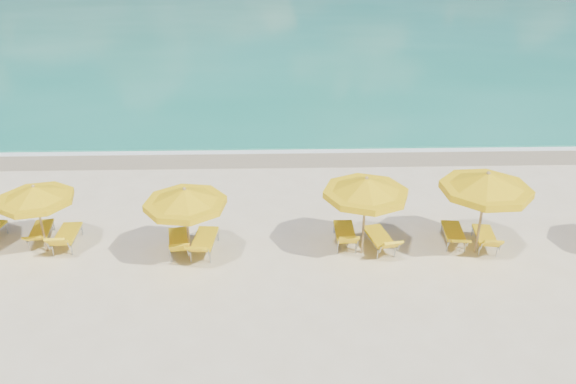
{
  "coord_description": "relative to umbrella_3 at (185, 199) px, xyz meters",
  "views": [
    {
      "loc": [
        -0.43,
        -14.08,
        8.79
      ],
      "look_at": [
        0.0,
        1.5,
        1.2
      ],
      "focal_mm": 35.0,
      "sensor_mm": 36.0,
      "label": 1
    }
  ],
  "objects": [
    {
      "name": "foam_line",
      "position": [
        2.84,
        8.64,
        -1.98
      ],
      "size": [
        120.0,
        1.2,
        0.03
      ],
      "primitive_type": "cube",
      "color": "white",
      "rests_on": "ground"
    },
    {
      "name": "whitecap_near",
      "position": [
        -3.16,
        17.44,
        -1.98
      ],
      "size": [
        14.0,
        0.36,
        0.05
      ],
      "primitive_type": "cube",
      "color": "white",
      "rests_on": "ground"
    },
    {
      "name": "ground_plane",
      "position": [
        2.84,
        0.44,
        -1.98
      ],
      "size": [
        120.0,
        120.0,
        0.0
      ],
      "primitive_type": "plane",
      "color": "beige"
    },
    {
      "name": "lounger_2_left",
      "position": [
        -4.64,
        1.24,
        -1.78
      ],
      "size": [
        0.79,
        1.73,
        0.72
      ],
      "rotation": [
        0.0,
        0.0,
        0.15
      ],
      "color": "#A5A8AD",
      "rests_on": "ground"
    },
    {
      "name": "umbrella_2",
      "position": [
        -4.29,
        0.63,
        -0.14
      ],
      "size": [
        2.46,
        2.46,
        2.16
      ],
      "rotation": [
        0.0,
        0.0,
        -0.17
      ],
      "color": "tan",
      "rests_on": "ground"
    },
    {
      "name": "umbrella_5",
      "position": [
        8.29,
        0.23,
        0.23
      ],
      "size": [
        3.26,
        3.26,
        2.59
      ],
      "rotation": [
        0.0,
        0.0,
        -0.33
      ],
      "color": "tan",
      "rests_on": "ground"
    },
    {
      "name": "lounger_2_right",
      "position": [
        -3.76,
        0.91,
        -1.76
      ],
      "size": [
        0.67,
        1.76,
        0.85
      ],
      "rotation": [
        0.0,
        0.0,
        0.05
      ],
      "color": "#A5A8AD",
      "rests_on": "ground"
    },
    {
      "name": "wet_sand_band",
      "position": [
        2.84,
        7.84,
        -1.98
      ],
      "size": [
        120.0,
        2.6,
        0.01
      ],
      "primitive_type": "cube",
      "color": "tan",
      "rests_on": "ground"
    },
    {
      "name": "umbrella_3",
      "position": [
        0.0,
        0.0,
        0.0
      ],
      "size": [
        2.76,
        2.76,
        2.32
      ],
      "rotation": [
        0.0,
        0.0,
        0.24
      ],
      "color": "tan",
      "rests_on": "ground"
    },
    {
      "name": "lounger_4_left",
      "position": [
        4.52,
        0.8,
        -1.76
      ],
      "size": [
        0.63,
        1.76,
        0.84
      ],
      "rotation": [
        0.0,
        0.0,
        -0.01
      ],
      "color": "#A5A8AD",
      "rests_on": "ground"
    },
    {
      "name": "lounger_3_left",
      "position": [
        -0.38,
        0.52,
        -1.76
      ],
      "size": [
        0.89,
        1.81,
        0.84
      ],
      "rotation": [
        0.0,
        0.0,
        0.18
      ],
      "color": "#A5A8AD",
      "rests_on": "ground"
    },
    {
      "name": "lounger_4_right",
      "position": [
        5.51,
        0.5,
        -1.76
      ],
      "size": [
        0.92,
        1.83,
        0.82
      ],
      "rotation": [
        0.0,
        0.0,
        0.2
      ],
      "color": "#A5A8AD",
      "rests_on": "ground"
    },
    {
      "name": "umbrella_4",
      "position": [
        4.96,
        0.29,
        0.11
      ],
      "size": [
        2.55,
        2.55,
        2.45
      ],
      "rotation": [
        0.0,
        0.0,
        0.05
      ],
      "color": "tan",
      "rests_on": "ground"
    },
    {
      "name": "ocean",
      "position": [
        2.84,
        48.44,
        -1.98
      ],
      "size": [
        120.0,
        80.0,
        0.3
      ],
      "primitive_type": "cube",
      "color": "#167D63",
      "rests_on": "ground"
    },
    {
      "name": "lounger_3_right",
      "position": [
        0.36,
        0.46,
        -1.75
      ],
      "size": [
        0.79,
        1.91,
        0.84
      ],
      "rotation": [
        0.0,
        0.0,
        -0.09
      ],
      "color": "#A5A8AD",
      "rests_on": "ground"
    },
    {
      "name": "whitecap_far",
      "position": [
        10.84,
        24.44,
        -1.98
      ],
      "size": [
        18.0,
        0.3,
        0.05
      ],
      "primitive_type": "cube",
      "color": "white",
      "rests_on": "ground"
    },
    {
      "name": "lounger_5_right",
      "position": [
        8.65,
        0.52,
        -1.77
      ],
      "size": [
        0.77,
        1.7,
        0.78
      ],
      "rotation": [
        0.0,
        0.0,
        -0.14
      ],
      "color": "#A5A8AD",
      "rests_on": "ground"
    },
    {
      "name": "lounger_5_left",
      "position": [
        7.78,
        0.76,
        -1.77
      ],
      "size": [
        0.76,
        1.78,
        0.71
      ],
      "rotation": [
        0.0,
        0.0,
        -0.12
      ],
      "color": "#A5A8AD",
      "rests_on": "ground"
    }
  ]
}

